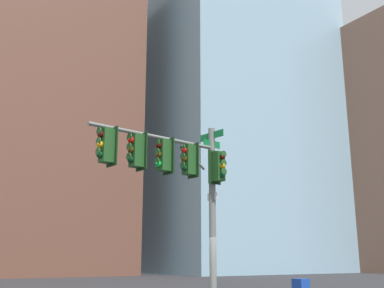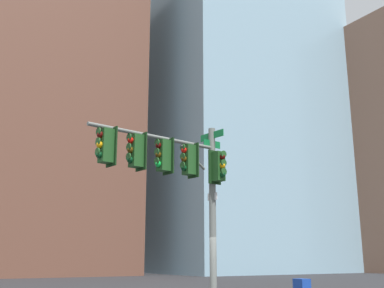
% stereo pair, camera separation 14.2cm
% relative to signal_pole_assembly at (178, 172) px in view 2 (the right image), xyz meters
% --- Properties ---
extents(signal_pole_assembly, '(5.09, 1.39, 6.24)m').
position_rel_signal_pole_assembly_xyz_m(signal_pole_assembly, '(0.00, 0.00, 0.00)').
color(signal_pole_assembly, slate).
rests_on(signal_pole_assembly, ground_plane).
extents(building_brick_nearside, '(26.82, 19.13, 41.06)m').
position_rel_signal_pole_assembly_xyz_m(building_brick_nearside, '(2.30, 43.96, 16.00)').
color(building_brick_nearside, brown).
rests_on(building_brick_nearside, ground_plane).
extents(building_glass_tower, '(25.71, 30.12, 56.83)m').
position_rel_signal_pole_assembly_xyz_m(building_glass_tower, '(32.86, 44.07, 23.89)').
color(building_glass_tower, '#8CB2C6').
rests_on(building_glass_tower, ground_plane).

